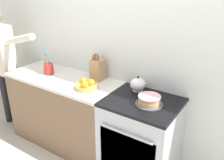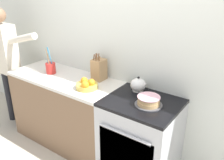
% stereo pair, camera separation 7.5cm
% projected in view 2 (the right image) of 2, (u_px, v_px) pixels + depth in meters
% --- Properties ---
extents(wall_back, '(8.00, 0.04, 2.60)m').
position_uv_depth(wall_back, '(130.00, 46.00, 2.62)').
color(wall_back, silver).
rests_on(wall_back, ground_plane).
extents(counter_cabinet, '(1.38, 0.59, 0.89)m').
position_uv_depth(counter_cabinet, '(67.00, 110.00, 3.10)').
color(counter_cabinet, brown).
rests_on(counter_cabinet, ground_plane).
extents(stove_range, '(0.71, 0.62, 0.89)m').
position_uv_depth(stove_range, '(140.00, 140.00, 2.54)').
color(stove_range, '#B7BABF').
rests_on(stove_range, ground_plane).
extents(layer_cake, '(0.26, 0.26, 0.09)m').
position_uv_depth(layer_cake, '(149.00, 101.00, 2.28)').
color(layer_cake, '#4C4C51').
rests_on(layer_cake, stove_range).
extents(tea_kettle, '(0.19, 0.16, 0.16)m').
position_uv_depth(tea_kettle, '(138.00, 85.00, 2.55)').
color(tea_kettle, white).
rests_on(tea_kettle, stove_range).
extents(knife_block, '(0.13, 0.15, 0.32)m').
position_uv_depth(knife_block, '(99.00, 69.00, 2.81)').
color(knife_block, tan).
rests_on(knife_block, counter_cabinet).
extents(utensil_crock, '(0.12, 0.12, 0.34)m').
position_uv_depth(utensil_crock, '(51.00, 68.00, 3.00)').
color(utensil_crock, red).
rests_on(utensil_crock, counter_cabinet).
extents(fruit_bowl, '(0.23, 0.23, 0.11)m').
position_uv_depth(fruit_bowl, '(87.00, 85.00, 2.61)').
color(fruit_bowl, gold).
rests_on(fruit_bowl, counter_cabinet).
extents(person_baker, '(0.92, 0.20, 1.62)m').
position_uv_depth(person_baker, '(6.00, 58.00, 3.31)').
color(person_baker, black).
rests_on(person_baker, ground_plane).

